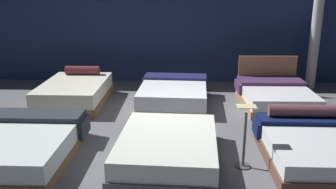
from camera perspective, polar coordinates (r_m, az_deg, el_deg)
The scene contains 10 objects.
ground_plane at distance 7.07m, azimuth 0.48°, elevation -5.22°, with size 18.00×18.00×0.02m, color #5B5B60.
showroom_back_wall at distance 10.21m, azimuth 1.23°, elevation 11.73°, with size 18.00×0.06×3.50m, color navy.
bed_0 at distance 6.24m, azimuth -22.35°, elevation -7.34°, with size 1.75×2.11×0.50m.
bed_1 at distance 5.67m, azimuth -0.00°, elevation -8.54°, with size 1.64×2.13×0.43m.
bed_2 at distance 6.10m, azimuth 22.46°, elevation -7.78°, with size 1.67×1.94×0.70m.
bed_3 at distance 8.70m, azimuth -14.59°, elevation 0.33°, with size 1.46×2.16×0.73m.
bed_4 at distance 8.35m, azimuth 0.88°, elevation 0.06°, with size 1.67×2.11×0.53m.
bed_5 at distance 8.65m, azimuth 16.70°, elevation -0.13°, with size 1.65×2.00×0.99m.
price_sign at distance 5.54m, azimuth 12.02°, elevation -7.72°, with size 0.28×0.24×0.97m.
support_pillar at distance 10.19m, azimuth 22.58°, elevation 10.48°, with size 0.26×0.26×3.50m, color silver.
Camera 1 is at (0.23, -6.56, 2.62)m, focal length 38.34 mm.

